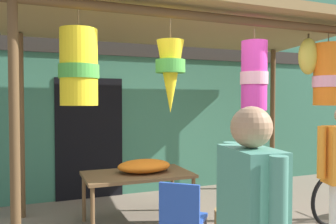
{
  "coord_description": "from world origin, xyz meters",
  "views": [
    {
      "loc": [
        -1.66,
        -3.42,
        1.63
      ],
      "look_at": [
        0.11,
        1.05,
        1.47
      ],
      "focal_mm": 36.46,
      "sensor_mm": 36.0,
      "label": 1
    }
  ],
  "objects_px": {
    "display_table": "(137,178)",
    "wicker_basket_by_table": "(230,221)",
    "flower_heap_on_table": "(145,166)",
    "folding_chair": "(182,215)"
  },
  "relations": [
    {
      "from": "display_table",
      "to": "flower_heap_on_table",
      "type": "distance_m",
      "value": 0.18
    },
    {
      "from": "flower_heap_on_table",
      "to": "wicker_basket_by_table",
      "type": "distance_m",
      "value": 1.28
    },
    {
      "from": "display_table",
      "to": "folding_chair",
      "type": "distance_m",
      "value": 1.25
    },
    {
      "from": "flower_heap_on_table",
      "to": "folding_chair",
      "type": "height_order",
      "value": "flower_heap_on_table"
    },
    {
      "from": "folding_chair",
      "to": "wicker_basket_by_table",
      "type": "height_order",
      "value": "folding_chair"
    },
    {
      "from": "flower_heap_on_table",
      "to": "folding_chair",
      "type": "relative_size",
      "value": 0.85
    },
    {
      "from": "folding_chair",
      "to": "display_table",
      "type": "bearing_deg",
      "value": 94.02
    },
    {
      "from": "display_table",
      "to": "wicker_basket_by_table",
      "type": "bearing_deg",
      "value": -35.89
    },
    {
      "from": "folding_chair",
      "to": "flower_heap_on_table",
      "type": "bearing_deg",
      "value": 88.97
    },
    {
      "from": "display_table",
      "to": "wicker_basket_by_table",
      "type": "xyz_separation_m",
      "value": [
        0.98,
        -0.71,
        -0.47
      ]
    }
  ]
}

